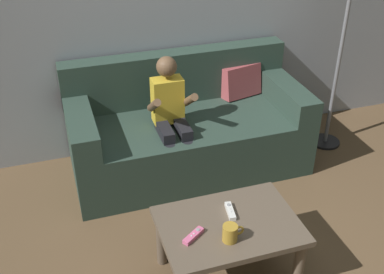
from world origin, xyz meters
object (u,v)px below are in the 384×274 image
(person_seated_on_couch, at_px, (171,115))
(game_remote_pink_center, at_px, (193,236))
(couch, at_px, (187,130))
(coffee_table, at_px, (229,233))
(game_remote_white_near_edge, at_px, (230,211))
(coffee_mug, at_px, (231,233))

(person_seated_on_couch, relative_size, game_remote_pink_center, 6.97)
(couch, distance_m, coffee_table, 1.19)
(coffee_table, distance_m, game_remote_pink_center, 0.24)
(couch, bearing_deg, coffee_table, -96.35)
(game_remote_white_near_edge, distance_m, coffee_mug, 0.22)
(couch, distance_m, person_seated_on_couch, 0.35)
(game_remote_pink_center, bearing_deg, coffee_table, 11.11)
(person_seated_on_couch, distance_m, coffee_table, 1.03)
(person_seated_on_couch, xyz_separation_m, coffee_mug, (-0.00, -1.12, -0.10))
(coffee_mug, bearing_deg, couch, 82.38)
(couch, relative_size, person_seated_on_couch, 1.83)
(person_seated_on_couch, distance_m, game_remote_white_near_edge, 0.94)
(coffee_mug, bearing_deg, person_seated_on_couch, 89.88)
(couch, bearing_deg, game_remote_white_near_edge, -94.88)
(couch, relative_size, coffee_mug, 14.72)
(game_remote_pink_center, bearing_deg, couch, 74.02)
(game_remote_white_near_edge, bearing_deg, person_seated_on_couch, 94.79)
(coffee_table, height_order, coffee_mug, coffee_mug)
(couch, relative_size, coffee_table, 2.29)
(couch, distance_m, game_remote_white_near_edge, 1.11)
(coffee_table, relative_size, game_remote_pink_center, 5.59)
(person_seated_on_couch, height_order, game_remote_white_near_edge, person_seated_on_couch)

